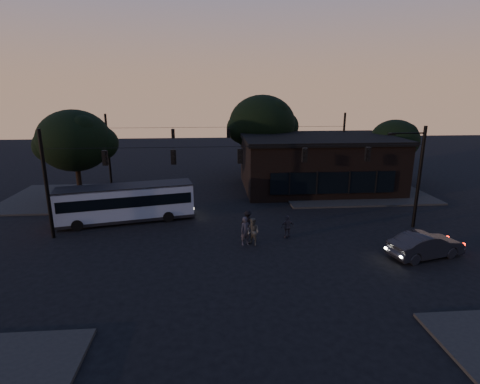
{
  "coord_description": "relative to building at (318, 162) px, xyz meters",
  "views": [
    {
      "loc": [
        -2.03,
        -21.19,
        9.89
      ],
      "look_at": [
        0.0,
        4.0,
        3.0
      ],
      "focal_mm": 28.0,
      "sensor_mm": 36.0,
      "label": 1
    }
  ],
  "objects": [
    {
      "name": "car",
      "position": [
        1.95,
        -17.03,
        -1.93
      ],
      "size": [
        4.96,
        2.74,
        1.55
      ],
      "primitive_type": "imported",
      "rotation": [
        0.0,
        0.0,
        1.82
      ],
      "color": "black",
      "rests_on": "ground"
    },
    {
      "name": "pedestrian_b",
      "position": [
        -8.33,
        -14.36,
        -1.78
      ],
      "size": [
        1.13,
        1.14,
        1.85
      ],
      "primitive_type": "imported",
      "rotation": [
        0.0,
        0.0,
        -0.8
      ],
      "color": "#3B3B36",
      "rests_on": "ground"
    },
    {
      "name": "sidewalk_far_right",
      "position": [
        3.0,
        -1.97,
        -2.63
      ],
      "size": [
        14.0,
        10.0,
        0.15
      ],
      "primitive_type": "cube",
      "color": "black",
      "rests_on": "ground"
    },
    {
      "name": "sidewalk_far_left",
      "position": [
        -23.0,
        -1.97,
        -2.63
      ],
      "size": [
        14.0,
        10.0,
        0.15
      ],
      "primitive_type": "cube",
      "color": "black",
      "rests_on": "ground"
    },
    {
      "name": "tree_left",
      "position": [
        -23.0,
        -2.97,
        2.86
      ],
      "size": [
        6.4,
        6.4,
        8.3
      ],
      "color": "black",
      "rests_on": "ground"
    },
    {
      "name": "pedestrian_a",
      "position": [
        -8.82,
        -14.25,
        -1.75
      ],
      "size": [
        0.81,
        0.67,
        1.91
      ],
      "primitive_type": "imported",
      "rotation": [
        0.0,
        0.0,
        0.36
      ],
      "color": "#23222B",
      "rests_on": "ground"
    },
    {
      "name": "tree_behind",
      "position": [
        -5.0,
        6.03,
        3.48
      ],
      "size": [
        7.6,
        7.6,
        9.43
      ],
      "color": "black",
      "rests_on": "ground"
    },
    {
      "name": "building",
      "position": [
        0.0,
        0.0,
        0.0
      ],
      "size": [
        15.4,
        10.41,
        5.4
      ],
      "color": "black",
      "rests_on": "ground"
    },
    {
      "name": "pedestrian_d",
      "position": [
        -8.44,
        -11.93,
        -1.91
      ],
      "size": [
        1.08,
        0.69,
        1.6
      ],
      "primitive_type": "imported",
      "rotation": [
        0.0,
        0.0,
        3.05
      ],
      "color": "black",
      "rests_on": "ground"
    },
    {
      "name": "pedestrian_c",
      "position": [
        -5.83,
        -13.34,
        -1.89
      ],
      "size": [
        1.0,
        0.53,
        1.63
      ],
      "primitive_type": "imported",
      "rotation": [
        0.0,
        0.0,
        3.29
      ],
      "color": "#26232B",
      "rests_on": "ground"
    },
    {
      "name": "bus",
      "position": [
        -17.57,
        -8.91,
        -1.1
      ],
      "size": [
        10.45,
        4.5,
        2.86
      ],
      "rotation": [
        0.0,
        0.0,
        0.22
      ],
      "color": "gray",
      "rests_on": "ground"
    },
    {
      "name": "signal_rig_far",
      "position": [
        -9.0,
        4.03,
        1.5
      ],
      "size": [
        26.24,
        0.3,
        7.5
      ],
      "color": "black",
      "rests_on": "ground"
    },
    {
      "name": "signal_rig_near",
      "position": [
        -9.0,
        -11.97,
        1.74
      ],
      "size": [
        26.24,
        0.3,
        7.5
      ],
      "color": "black",
      "rests_on": "ground"
    },
    {
      "name": "ground",
      "position": [
        -9.0,
        -15.97,
        -2.71
      ],
      "size": [
        120.0,
        120.0,
        0.0
      ],
      "primitive_type": "plane",
      "color": "black",
      "rests_on": "ground"
    },
    {
      "name": "tree_right",
      "position": [
        9.0,
        2.03,
        1.93
      ],
      "size": [
        5.2,
        5.2,
        6.86
      ],
      "color": "black",
      "rests_on": "ground"
    }
  ]
}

